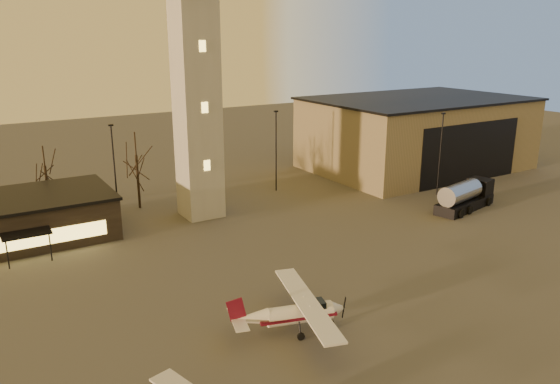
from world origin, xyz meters
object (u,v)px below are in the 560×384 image
Objects in this scene: hangar at (416,133)px; fuel_truck at (465,198)px; control_tower at (195,63)px; cessna_front at (301,316)px.

fuel_truck is (-9.70, -17.64, -3.84)m from hangar.
control_tower is 1.07× the size of hangar.
control_tower is 37.90m from hangar.
cessna_front is (-4.03, -25.93, -15.31)m from control_tower.
hangar is 3.30× the size of fuel_truck.
control_tower is 30.38m from cessna_front.
cessna_front is 1.16× the size of fuel_truck.
control_tower is 33.22m from fuel_truck.
hangar is at bearing 49.09° from fuel_truck.
fuel_truck is (30.32, 12.27, 0.29)m from cessna_front.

